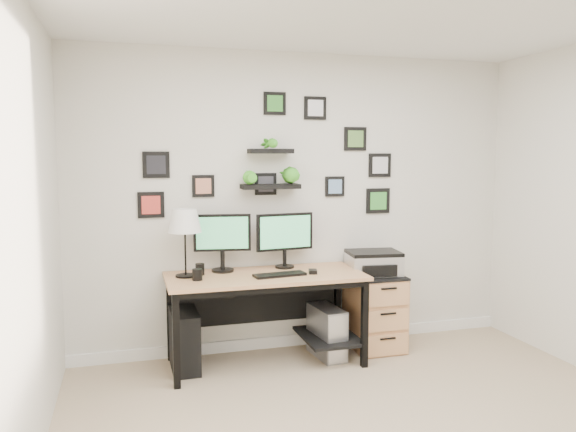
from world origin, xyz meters
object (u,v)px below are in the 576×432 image
object	(u,v)px
mug	(197,275)
printer	(374,263)
desk	(269,288)
table_lamp	(185,222)
pc_tower_grey	(327,332)
monitor_left	(222,238)
pc_tower_black	(184,340)
file_cabinet	(375,311)
monitor_right	(285,236)

from	to	relation	value
mug	printer	xyz separation A→B (m)	(1.57, 0.17, -0.02)
desk	mug	bearing A→B (deg)	-170.47
table_lamp	pc_tower_grey	bearing A→B (deg)	-4.25
monitor_left	table_lamp	bearing A→B (deg)	-161.09
pc_tower_black	printer	distance (m)	1.75
pc_tower_grey	file_cabinet	bearing A→B (deg)	10.17
monitor_right	table_lamp	size ratio (longest dim) A/B	0.94
monitor_left	monitor_right	distance (m)	0.54
monitor_left	mug	world-z (taller)	monitor_left
printer	table_lamp	bearing A→B (deg)	-179.58
monitor_right	pc_tower_grey	xyz separation A→B (m)	(0.31, -0.20, -0.82)
file_cabinet	pc_tower_black	bearing A→B (deg)	-179.37
mug	pc_tower_grey	distance (m)	1.24
pc_tower_black	monitor_left	bearing A→B (deg)	20.02
monitor_left	mug	bearing A→B (deg)	-132.38
pc_tower_grey	printer	size ratio (longest dim) A/B	0.93
table_lamp	pc_tower_grey	world-z (taller)	table_lamp
file_cabinet	printer	distance (m)	0.44
printer	desk	bearing A→B (deg)	-175.87
monitor_right	mug	distance (m)	0.86
mug	printer	world-z (taller)	printer
printer	monitor_left	bearing A→B (deg)	175.86
mug	file_cabinet	distance (m)	1.66
monitor_left	table_lamp	size ratio (longest dim) A/B	0.89
monitor_left	desk	bearing A→B (deg)	-25.31
desk	printer	distance (m)	0.99
pc_tower_grey	file_cabinet	xyz separation A→B (m)	(0.48, 0.09, 0.12)
table_lamp	desk	bearing A→B (deg)	-5.00
desk	monitor_right	bearing A→B (deg)	42.70
pc_tower_grey	file_cabinet	world-z (taller)	file_cabinet
desk	pc_tower_grey	world-z (taller)	desk
monitor_left	printer	distance (m)	1.35
pc_tower_grey	printer	bearing A→B (deg)	11.90
desk	pc_tower_black	world-z (taller)	desk
desk	mug	size ratio (longest dim) A/B	17.89
pc_tower_black	pc_tower_grey	bearing A→B (deg)	-3.67
table_lamp	file_cabinet	distance (m)	1.86
desk	monitor_right	xyz separation A→B (m)	(0.19, 0.17, 0.40)
table_lamp	printer	distance (m)	1.69
monitor_right	table_lamp	distance (m)	0.88
mug	file_cabinet	size ratio (longest dim) A/B	0.13
printer	pc_tower_grey	bearing A→B (deg)	-168.10
desk	pc_tower_grey	xyz separation A→B (m)	(0.50, -0.03, -0.41)
desk	pc_tower_grey	size ratio (longest dim) A/B	3.55
monitor_left	pc_tower_grey	bearing A→B (deg)	-12.84
mug	pc_tower_black	xyz separation A→B (m)	(-0.10, 0.14, -0.56)
file_cabinet	printer	world-z (taller)	printer
table_lamp	printer	world-z (taller)	table_lamp
monitor_right	pc_tower_black	world-z (taller)	monitor_right
monitor_left	mug	size ratio (longest dim) A/B	5.39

